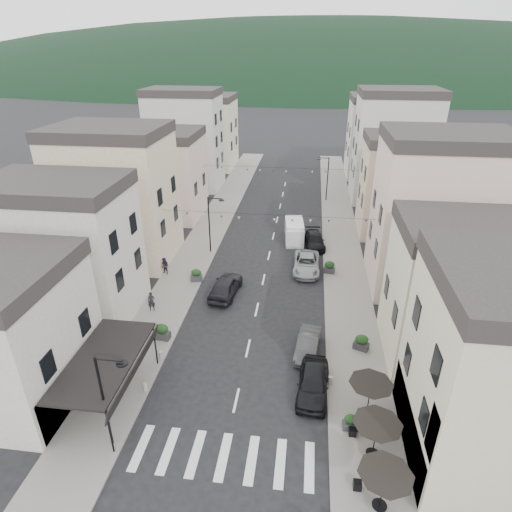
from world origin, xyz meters
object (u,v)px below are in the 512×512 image
(parked_car_b, at_px, (308,344))
(pedestrian_b, at_px, (165,266))
(parked_car_a, at_px, (313,383))
(parked_car_c, at_px, (306,264))
(delivery_van, at_px, (294,231))
(pedestrian_a, at_px, (151,301))
(parked_car_e, at_px, (226,286))
(parked_car_d, at_px, (315,240))

(parked_car_b, height_order, pedestrian_b, pedestrian_b)
(parked_car_a, xyz_separation_m, pedestrian_b, (-13.80, 13.44, 0.14))
(parked_car_b, bearing_deg, parked_car_c, 98.92)
(delivery_van, xyz_separation_m, pedestrian_a, (-10.70, -15.51, -0.18))
(parked_car_a, xyz_separation_m, parked_car_b, (-0.40, 3.86, -0.12))
(parked_car_b, xyz_separation_m, parked_car_e, (-7.15, 6.85, 0.18))
(parked_car_c, relative_size, delivery_van, 1.07)
(pedestrian_a, bearing_deg, parked_car_a, -43.23)
(parked_car_e, bearing_deg, parked_car_c, -135.54)
(delivery_van, bearing_deg, parked_car_c, -83.13)
(parked_car_a, bearing_deg, pedestrian_a, 153.70)
(parked_car_b, relative_size, pedestrian_a, 2.49)
(parked_car_e, height_order, delivery_van, delivery_van)
(parked_car_c, bearing_deg, parked_car_b, -88.84)
(parked_car_b, bearing_deg, pedestrian_b, 151.67)
(parked_car_b, distance_m, parked_car_c, 12.16)
(parked_car_a, distance_m, delivery_van, 23.05)
(parked_car_e, bearing_deg, parked_car_d, -118.24)
(parked_car_b, xyz_separation_m, parked_car_d, (0.40, 17.75, 0.02))
(parked_car_e, distance_m, pedestrian_a, 6.33)
(delivery_van, relative_size, pedestrian_b, 3.01)
(parked_car_c, bearing_deg, pedestrian_a, -145.38)
(parked_car_a, bearing_deg, parked_car_c, 96.25)
(parked_car_c, relative_size, pedestrian_a, 3.21)
(delivery_van, bearing_deg, parked_car_b, -89.77)
(parked_car_b, bearing_deg, pedestrian_a, 171.37)
(parked_car_e, xyz_separation_m, pedestrian_b, (-6.26, 2.72, 0.09))
(delivery_van, bearing_deg, parked_car_d, -35.68)
(pedestrian_a, height_order, pedestrian_b, pedestrian_a)
(parked_car_c, height_order, parked_car_d, parked_car_c)
(pedestrian_a, bearing_deg, delivery_van, 42.01)
(parked_car_c, height_order, pedestrian_a, pedestrian_a)
(delivery_van, relative_size, pedestrian_a, 3.00)
(parked_car_b, bearing_deg, delivery_van, 102.78)
(parked_car_b, height_order, delivery_van, delivery_van)
(pedestrian_a, bearing_deg, pedestrian_b, 84.62)
(parked_car_e, relative_size, pedestrian_b, 3.05)
(parked_car_b, height_order, pedestrian_a, pedestrian_a)
(parked_car_c, bearing_deg, parked_car_e, -142.52)
(parked_car_b, relative_size, parked_car_c, 0.78)
(parked_car_d, bearing_deg, delivery_van, 142.74)
(parked_car_c, bearing_deg, delivery_van, 101.65)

